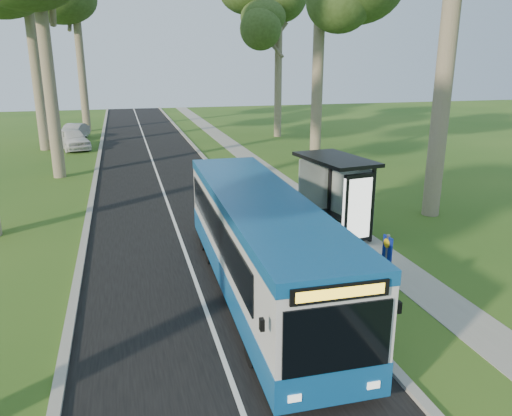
{
  "coord_description": "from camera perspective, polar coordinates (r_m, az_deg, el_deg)",
  "views": [
    {
      "loc": [
        -5.35,
        -12.24,
        6.54
      ],
      "look_at": [
        -1.04,
        3.77,
        1.6
      ],
      "focal_mm": 35.0,
      "sensor_mm": 36.0,
      "label": 1
    }
  ],
  "objects": [
    {
      "name": "centre_line",
      "position": [
        23.25,
        -9.9,
        0.06
      ],
      "size": [
        0.12,
        100.0,
        0.0
      ],
      "primitive_type": "cube",
      "color": "white",
      "rests_on": "road"
    },
    {
      "name": "car_silver",
      "position": [
        45.44,
        -20.1,
        8.17
      ],
      "size": [
        2.49,
        4.25,
        1.32
      ],
      "primitive_type": "imported",
      "rotation": [
        0.0,
        0.0,
        -0.29
      ],
      "color": "#A0A2A8",
      "rests_on": "ground"
    },
    {
      "name": "litter_bin",
      "position": [
        21.84,
        3.9,
        0.33
      ],
      "size": [
        0.49,
        0.49,
        0.87
      ],
      "rotation": [
        0.0,
        0.0,
        0.4
      ],
      "color": "black",
      "rests_on": "ground"
    },
    {
      "name": "road",
      "position": [
        23.25,
        -9.89,
        0.03
      ],
      "size": [
        7.0,
        100.0,
        0.02
      ],
      "primitive_type": "cube",
      "color": "black",
      "rests_on": "ground"
    },
    {
      "name": "kerb_east",
      "position": [
        23.78,
        -1.48,
        0.77
      ],
      "size": [
        0.25,
        100.0,
        0.12
      ],
      "primitive_type": "cube",
      "color": "#9E9B93",
      "rests_on": "ground"
    },
    {
      "name": "bus_shelter",
      "position": [
        18.96,
        10.01,
        2.89
      ],
      "size": [
        2.39,
        3.74,
        3.0
      ],
      "rotation": [
        0.0,
        0.0,
        0.15
      ],
      "color": "black",
      "rests_on": "ground"
    },
    {
      "name": "car_white",
      "position": [
        40.59,
        -20.25,
        7.44
      ],
      "size": [
        3.19,
        4.99,
        1.58
      ],
      "primitive_type": "imported",
      "rotation": [
        0.0,
        0.0,
        0.31
      ],
      "color": "white",
      "rests_on": "ground"
    },
    {
      "name": "tree_east_d",
      "position": [
        44.41,
        2.63,
        20.68
      ],
      "size": [
        5.2,
        5.2,
        13.09
      ],
      "color": "#7A6B56",
      "rests_on": "ground"
    },
    {
      "name": "kerb_west",
      "position": [
        23.22,
        -18.52,
        -0.49
      ],
      "size": [
        0.25,
        100.0,
        0.12
      ],
      "primitive_type": "cube",
      "color": "#9E9B93",
      "rests_on": "ground"
    },
    {
      "name": "ground",
      "position": [
        14.88,
        7.78,
        -9.66
      ],
      "size": [
        120.0,
        120.0,
        0.0
      ],
      "primitive_type": "plane",
      "color": "#2D571B",
      "rests_on": "ground"
    },
    {
      "name": "footpath",
      "position": [
        24.64,
        5.31,
        1.16
      ],
      "size": [
        1.5,
        100.0,
        0.02
      ],
      "primitive_type": "cube",
      "color": "gray",
      "rests_on": "ground"
    },
    {
      "name": "bus_stop_sign",
      "position": [
        12.53,
        14.58,
        -7.18
      ],
      "size": [
        0.09,
        0.36,
        2.58
      ],
      "rotation": [
        0.0,
        0.0,
        0.06
      ],
      "color": "gray",
      "rests_on": "ground"
    },
    {
      "name": "bus",
      "position": [
        14.16,
        0.46,
        -4.14
      ],
      "size": [
        2.52,
        11.17,
        2.95
      ],
      "rotation": [
        0.0,
        0.0,
        -0.02
      ],
      "color": "silver",
      "rests_on": "ground"
    }
  ]
}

